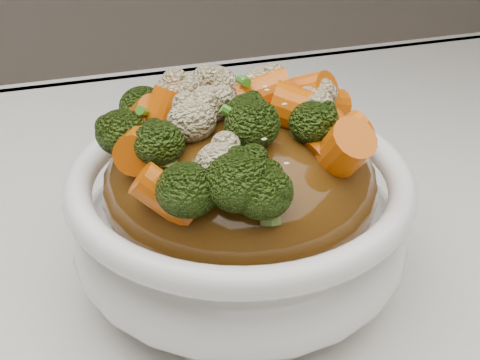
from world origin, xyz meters
name	(u,v)px	position (x,y,z in m)	size (l,w,h in m)	color
tablecloth	(181,331)	(0.00, 0.00, 0.73)	(1.20, 0.80, 0.04)	silver
bowl	(240,222)	(0.05, 0.02, 0.79)	(0.22, 0.22, 0.09)	white
sauce_base	(240,184)	(0.05, 0.02, 0.82)	(0.18, 0.18, 0.10)	#4F2E0D
carrots	(240,93)	(0.05, 0.02, 0.89)	(0.18, 0.18, 0.05)	#D05806
broccoli	(240,95)	(0.05, 0.02, 0.89)	(0.18, 0.18, 0.04)	black
cauliflower	(240,98)	(0.05, 0.02, 0.88)	(0.18, 0.18, 0.04)	beige
scallions	(240,91)	(0.05, 0.02, 0.89)	(0.13, 0.13, 0.02)	#36831E
sesame_seeds	(240,91)	(0.05, 0.02, 0.89)	(0.16, 0.16, 0.01)	#F4E7AE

